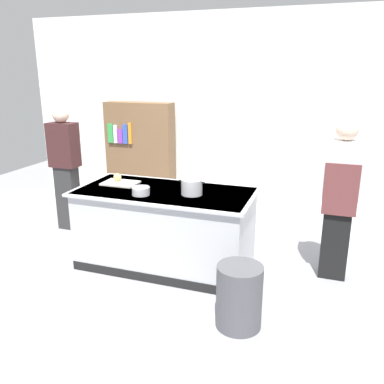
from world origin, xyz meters
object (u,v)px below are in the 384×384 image
(trash_bin, at_px, (239,296))
(person_chef, at_px, (340,197))
(mixing_bowl, at_px, (141,191))
(person_guest, at_px, (65,166))
(stock_pot, at_px, (192,187))
(bookshelf, at_px, (140,156))
(onion, at_px, (117,177))

(trash_bin, bearing_deg, person_chef, 57.76)
(mixing_bowl, distance_m, person_guest, 1.79)
(person_chef, bearing_deg, trash_bin, 129.19)
(mixing_bowl, height_order, person_chef, person_chef)
(mixing_bowl, relative_size, person_guest, 0.11)
(stock_pot, distance_m, person_guest, 2.18)
(person_chef, height_order, bookshelf, person_chef)
(trash_bin, height_order, person_guest, person_guest)
(mixing_bowl, xyz_separation_m, person_guest, (-1.57, 0.85, -0.03))
(trash_bin, xyz_separation_m, person_guest, (-2.80, 1.50, 0.62))
(stock_pot, distance_m, person_chef, 1.55)
(stock_pot, relative_size, person_guest, 0.17)
(onion, bearing_deg, stock_pot, -9.06)
(trash_bin, height_order, bookshelf, bookshelf)
(stock_pot, height_order, person_chef, person_chef)
(mixing_bowl, xyz_separation_m, bookshelf, (-1.01, 2.03, -0.09))
(onion, xyz_separation_m, person_guest, (-1.10, 0.50, -0.06))
(mixing_bowl, bearing_deg, stock_pot, 20.51)
(stock_pot, height_order, trash_bin, stock_pot)
(person_guest, bearing_deg, stock_pot, 61.69)
(mixing_bowl, bearing_deg, onion, 143.80)
(mixing_bowl, distance_m, bookshelf, 2.27)
(onion, distance_m, person_guest, 1.21)
(person_guest, bearing_deg, mixing_bowl, 50.86)
(person_guest, xyz_separation_m, bookshelf, (0.56, 1.18, -0.06))
(person_chef, bearing_deg, person_guest, 67.01)
(person_chef, bearing_deg, onion, 76.69)
(stock_pot, xyz_separation_m, mixing_bowl, (-0.51, -0.19, -0.04))
(onion, bearing_deg, person_chef, 5.25)
(onion, distance_m, stock_pot, 0.99)
(onion, relative_size, person_chef, 0.05)
(person_chef, distance_m, person_guest, 3.58)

